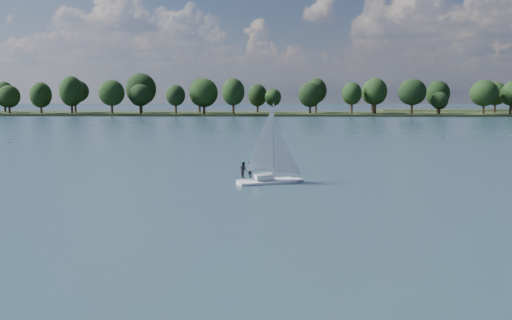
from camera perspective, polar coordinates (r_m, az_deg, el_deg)
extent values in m
plane|color=#233342|center=(119.58, 1.05, 2.60)|extent=(700.00, 700.00, 0.00)
cube|color=black|center=(231.41, 1.78, 4.57)|extent=(660.00, 40.00, 1.50)
cube|color=silver|center=(54.19, 1.22, -2.37)|extent=(6.21, 3.92, 0.71)
cube|color=silver|center=(54.08, 1.22, -1.63)|extent=(2.05, 1.68, 0.44)
cylinder|color=#B7B7BE|center=(53.70, 1.23, 1.89)|extent=(0.11, 0.11, 7.09)
imported|color=black|center=(54.19, -0.58, -0.96)|extent=(0.55, 0.66, 1.53)
imported|color=black|center=(54.03, -1.26, -0.99)|extent=(0.85, 0.92, 1.53)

